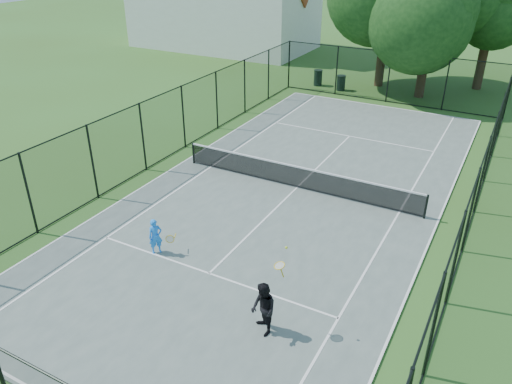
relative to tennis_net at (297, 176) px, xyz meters
The scene contains 10 objects.
ground 0.58m from the tennis_net, ahead, with size 120.00×120.00×0.00m, color #365A1E.
tennis_court 0.55m from the tennis_net, ahead, with size 11.00×24.00×0.06m, color #55645D.
tennis_net is the anchor object (origin of this frame).
fence 0.92m from the tennis_net, ahead, with size 13.10×26.10×3.00m.
tree_near_mid 15.66m from the tennis_net, 84.21° to the left, with size 5.95×5.95×7.78m.
tree_near_right 19.67m from the tennis_net, 76.58° to the left, with size 5.88×5.88×8.12m.
trash_bin_left 15.21m from the tennis_net, 109.13° to the left, with size 0.58×0.58×1.03m.
trash_bin_right 14.39m from the tennis_net, 103.05° to the left, with size 0.58×0.58×0.96m.
player_blue 6.59m from the tennis_net, 108.44° to the right, with size 0.83×0.52×1.19m.
player_black 8.20m from the tennis_net, 71.73° to the right, with size 0.91×0.95×2.48m.
Camera 1 is at (7.03, -16.39, 9.25)m, focal length 35.00 mm.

